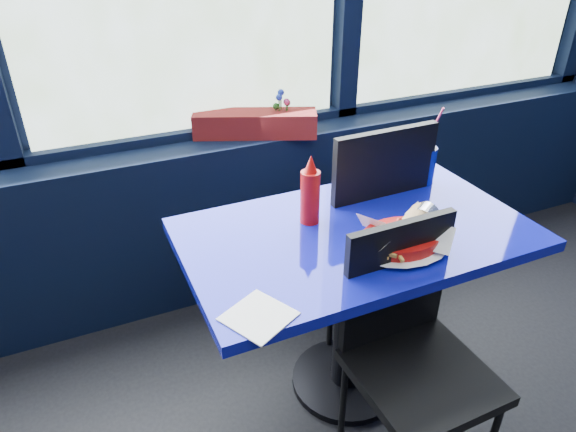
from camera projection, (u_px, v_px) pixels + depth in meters
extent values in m
cube|color=black|center=(209.00, 218.00, 2.53)|extent=(5.00, 0.26, 0.80)
cube|color=black|center=(197.00, 134.00, 2.38)|extent=(4.80, 0.08, 0.06)
cylinder|color=black|center=(345.00, 379.00, 2.14)|extent=(0.44, 0.44, 0.03)
cylinder|color=black|center=(350.00, 320.00, 1.98)|extent=(0.12, 0.12, 0.68)
cube|color=#0D1299|center=(357.00, 234.00, 1.78)|extent=(1.20, 0.70, 0.04)
cube|color=black|center=(422.00, 376.00, 1.61)|extent=(0.41, 0.41, 0.04)
cube|color=black|center=(396.00, 281.00, 1.64)|extent=(0.38, 0.03, 0.44)
cylinder|color=black|center=(343.00, 403.00, 1.80)|extent=(0.02, 0.02, 0.41)
cylinder|color=black|center=(423.00, 372.00, 1.92)|extent=(0.02, 0.02, 0.41)
cube|color=black|center=(350.00, 225.00, 2.29)|extent=(0.47, 0.47, 0.04)
cube|color=black|center=(382.00, 192.00, 1.98)|extent=(0.44, 0.04, 0.50)
cylinder|color=black|center=(360.00, 241.00, 2.65)|extent=(0.03, 0.03, 0.47)
cylinder|color=black|center=(406.00, 284.00, 2.34)|extent=(0.03, 0.03, 0.47)
cylinder|color=black|center=(291.00, 260.00, 2.50)|extent=(0.03, 0.03, 0.47)
cylinder|color=black|center=(331.00, 308.00, 2.20)|extent=(0.03, 0.03, 0.47)
cube|color=maroon|center=(255.00, 124.00, 2.37)|extent=(0.58, 0.35, 0.11)
imported|color=silver|center=(282.00, 124.00, 2.39)|extent=(0.12, 0.12, 0.10)
cylinder|color=#1E5919|center=(279.00, 118.00, 2.37)|extent=(0.01, 0.01, 0.16)
sphere|color=#203DBD|center=(279.00, 97.00, 2.32)|extent=(0.03, 0.03, 0.03)
cylinder|color=#1E5919|center=(287.00, 120.00, 2.38)|extent=(0.01, 0.01, 0.14)
sphere|color=#C73A70|center=(287.00, 102.00, 2.34)|extent=(0.03, 0.03, 0.03)
cylinder|color=#1E5919|center=(281.00, 114.00, 2.39)|extent=(0.01, 0.01, 0.18)
sphere|color=#203DBD|center=(281.00, 92.00, 2.33)|extent=(0.03, 0.03, 0.03)
cylinder|color=#1E5919|center=(276.00, 122.00, 2.39)|extent=(0.01, 0.01, 0.12)
sphere|color=#1E5919|center=(276.00, 106.00, 2.35)|extent=(0.03, 0.03, 0.03)
cylinder|color=#1E5919|center=(287.00, 119.00, 2.40)|extent=(0.01, 0.01, 0.13)
sphere|color=#1E5919|center=(287.00, 103.00, 2.36)|extent=(0.03, 0.03, 0.03)
cylinder|color=#B00E0B|center=(401.00, 240.00, 1.66)|extent=(0.32, 0.32, 0.05)
cylinder|color=white|center=(401.00, 244.00, 1.67)|extent=(0.31, 0.31, 0.00)
cylinder|color=silver|center=(423.00, 218.00, 1.71)|extent=(0.11, 0.11, 0.09)
sphere|color=#57331E|center=(403.00, 233.00, 1.62)|extent=(0.06, 0.06, 0.06)
cylinder|color=red|center=(400.00, 226.00, 1.61)|extent=(0.07, 0.07, 0.01)
cylinder|color=#B00E0B|center=(310.00, 197.00, 1.77)|extent=(0.07, 0.07, 0.19)
cone|color=#B00E0B|center=(311.00, 164.00, 1.71)|extent=(0.05, 0.05, 0.06)
cylinder|color=#0D178F|center=(423.00, 165.00, 2.05)|extent=(0.09, 0.09, 0.15)
cylinder|color=black|center=(426.00, 148.00, 2.02)|extent=(0.09, 0.09, 0.01)
cylinder|color=#FF356D|center=(431.00, 132.00, 1.98)|extent=(0.05, 0.07, 0.21)
cube|color=white|center=(259.00, 316.00, 1.38)|extent=(0.22, 0.22, 0.00)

